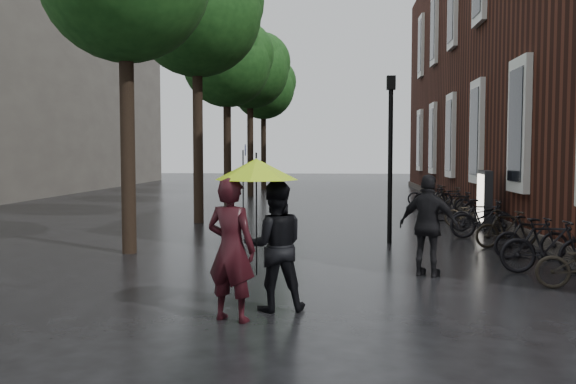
# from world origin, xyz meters

# --- Properties ---
(ground) EXTENTS (120.00, 120.00, 0.00)m
(ground) POSITION_xyz_m (0.00, 0.00, 0.00)
(ground) COLOR black
(street_trees) EXTENTS (4.33, 34.03, 8.91)m
(street_trees) POSITION_xyz_m (-3.99, 15.91, 6.34)
(street_trees) COLOR black
(street_trees) RESTS_ON ground
(person_burgundy) EXTENTS (0.82, 0.68, 1.94)m
(person_burgundy) POSITION_xyz_m (-0.83, 1.71, 0.97)
(person_burgundy) COLOR black
(person_burgundy) RESTS_ON ground
(person_black) EXTENTS (1.03, 0.88, 1.86)m
(person_black) POSITION_xyz_m (-0.30, 2.31, 0.93)
(person_black) COLOR black
(person_black) RESTS_ON ground
(lime_umbrella) EXTENTS (1.15, 1.15, 1.69)m
(lime_umbrella) POSITION_xyz_m (-0.52, 1.97, 2.04)
(lime_umbrella) COLOR black
(lime_umbrella) RESTS_ON ground
(pedestrian_walking) EXTENTS (1.19, 0.88, 1.87)m
(pedestrian_walking) POSITION_xyz_m (2.26, 4.95, 0.94)
(pedestrian_walking) COLOR black
(pedestrian_walking) RESTS_ON ground
(parked_bicycles) EXTENTS (2.12, 17.01, 1.05)m
(parked_bicycles) POSITION_xyz_m (4.58, 12.18, 0.48)
(parked_bicycles) COLOR black
(parked_bicycles) RESTS_ON ground
(ad_lightbox) EXTENTS (0.27, 1.15, 1.74)m
(ad_lightbox) POSITION_xyz_m (4.94, 12.16, 0.88)
(ad_lightbox) COLOR black
(ad_lightbox) RESTS_ON ground
(lamp_post) EXTENTS (0.21, 0.21, 4.16)m
(lamp_post) POSITION_xyz_m (1.89, 9.01, 2.53)
(lamp_post) COLOR black
(lamp_post) RESTS_ON ground
(cycle_sign) EXTENTS (0.14, 0.47, 2.61)m
(cycle_sign) POSITION_xyz_m (-3.20, 18.11, 1.73)
(cycle_sign) COLOR #262628
(cycle_sign) RESTS_ON ground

